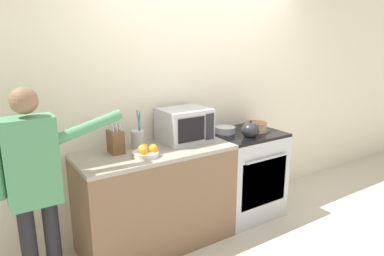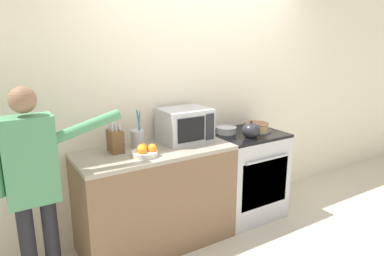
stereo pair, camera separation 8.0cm
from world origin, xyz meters
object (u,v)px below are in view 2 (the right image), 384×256
(stove_range, at_px, (245,174))
(tea_kettle, at_px, (251,130))
(microwave, at_px, (185,125))
(knife_block, at_px, (115,141))
(utensil_crock, at_px, (137,138))
(fruit_bowl, at_px, (145,151))
(mixing_bowl, at_px, (226,130))
(layer_cake, at_px, (257,127))
(person_baker, at_px, (33,177))

(stove_range, xyz_separation_m, tea_kettle, (-0.09, -0.17, 0.54))
(stove_range, distance_m, microwave, 0.94)
(knife_block, distance_m, microwave, 0.68)
(utensil_crock, relative_size, fruit_bowl, 1.61)
(tea_kettle, xyz_separation_m, microwave, (-0.61, 0.25, 0.08))
(tea_kettle, distance_m, mixing_bowl, 0.29)
(layer_cake, distance_m, utensil_crock, 1.30)
(stove_range, relative_size, mixing_bowl, 4.25)
(microwave, xyz_separation_m, person_baker, (-1.37, -0.24, -0.15))
(knife_block, distance_m, person_baker, 0.74)
(stove_range, distance_m, fruit_bowl, 1.32)
(stove_range, xyz_separation_m, layer_cake, (0.12, -0.01, 0.51))
(utensil_crock, relative_size, person_baker, 0.22)
(mixing_bowl, distance_m, fruit_bowl, 1.04)
(layer_cake, xyz_separation_m, mixing_bowl, (-0.32, 0.11, -0.01))
(person_baker, bearing_deg, layer_cake, -8.93)
(fruit_bowl, bearing_deg, stove_range, 6.18)
(stove_range, height_order, knife_block, knife_block)
(person_baker, bearing_deg, tea_kettle, -13.06)
(utensil_crock, distance_m, microwave, 0.47)
(layer_cake, distance_m, fruit_bowl, 1.34)
(fruit_bowl, relative_size, person_baker, 0.14)
(mixing_bowl, bearing_deg, stove_range, -25.37)
(person_baker, bearing_deg, fruit_bowl, -10.96)
(microwave, bearing_deg, fruit_bowl, -157.06)
(utensil_crock, relative_size, microwave, 0.78)
(stove_range, height_order, tea_kettle, tea_kettle)
(knife_block, height_order, microwave, microwave)
(fruit_bowl, bearing_deg, microwave, 22.94)
(tea_kettle, relative_size, fruit_bowl, 1.00)
(utensil_crock, bearing_deg, person_baker, -161.91)
(layer_cake, relative_size, utensil_crock, 0.84)
(mixing_bowl, relative_size, knife_block, 0.80)
(tea_kettle, bearing_deg, person_baker, 179.54)
(stove_range, bearing_deg, mixing_bowl, 154.63)
(knife_block, xyz_separation_m, fruit_bowl, (0.17, -0.24, -0.06))
(stove_range, bearing_deg, fruit_bowl, -173.82)
(layer_cake, height_order, tea_kettle, tea_kettle)
(microwave, bearing_deg, stove_range, -6.70)
(microwave, height_order, person_baker, person_baker)
(utensil_crock, bearing_deg, tea_kettle, -16.30)
(tea_kettle, relative_size, knife_block, 0.80)
(fruit_bowl, xyz_separation_m, person_baker, (-0.86, -0.02, -0.04))
(stove_range, relative_size, person_baker, 0.59)
(utensil_crock, distance_m, fruit_bowl, 0.28)
(layer_cake, bearing_deg, mixing_bowl, 161.32)
(mixing_bowl, xyz_separation_m, fruit_bowl, (-1.01, -0.22, 0.01))
(stove_range, relative_size, microwave, 2.05)
(tea_kettle, distance_m, knife_block, 1.32)
(layer_cake, distance_m, tea_kettle, 0.27)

